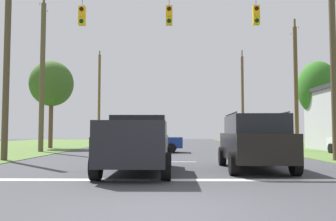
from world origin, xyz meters
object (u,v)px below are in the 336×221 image
object	(u,v)px
suv_black	(254,141)
utility_pole_far_left	(99,98)
pickup_truck	(138,144)
tree_roadside_far_right	(318,88)
distant_car_oncoming	(151,141)
tree_roadside_right	(52,84)
utility_pole_mid_left	(42,75)
overhead_signal_span	(169,66)
utility_pole_far_right	(243,97)
utility_pole_mid_right	(296,86)

from	to	relation	value
suv_black	utility_pole_far_left	bearing A→B (deg)	112.04
pickup_truck	tree_roadside_far_right	world-z (taller)	tree_roadside_far_right
distant_car_oncoming	tree_roadside_right	bearing A→B (deg)	147.62
utility_pole_mid_left	overhead_signal_span	bearing A→B (deg)	-38.49
pickup_truck	tree_roadside_far_right	size ratio (longest dim) A/B	0.74
utility_pole_far_right	tree_roadside_far_right	world-z (taller)	utility_pole_far_right
overhead_signal_span	utility_pole_mid_right	size ratio (longest dim) A/B	1.69
suv_black	utility_pole_far_left	size ratio (longest dim) A/B	0.43
overhead_signal_span	utility_pole_far_left	size ratio (longest dim) A/B	1.44
suv_black	tree_roadside_right	world-z (taller)	tree_roadside_right
utility_pole_far_left	tree_roadside_right	bearing A→B (deg)	-95.43
tree_roadside_far_right	tree_roadside_right	bearing A→B (deg)	-179.81
utility_pole_mid_left	tree_roadside_right	world-z (taller)	utility_pole_mid_left
distant_car_oncoming	utility_pole_far_left	bearing A→B (deg)	111.71
pickup_truck	tree_roadside_far_right	xyz separation A→B (m)	(13.36, 17.05, 4.02)
utility_pole_mid_right	suv_black	bearing A→B (deg)	-115.93
utility_pole_mid_right	tree_roadside_far_right	xyz separation A→B (m)	(3.22, 3.90, 0.32)
utility_pole_far_left	tree_roadside_right	world-z (taller)	utility_pole_far_left
tree_roadside_far_right	overhead_signal_span	bearing A→B (deg)	-135.26
utility_pole_mid_right	utility_pole_far_left	distance (m)	24.64
suv_black	utility_pole_far_right	bearing A→B (deg)	79.20
suv_black	utility_pole_far_right	xyz separation A→B (m)	(5.56, 29.13, 4.48)
overhead_signal_span	suv_black	distance (m)	6.18
suv_black	tree_roadside_far_right	distance (m)	19.04
overhead_signal_span	tree_roadside_right	xyz separation A→B (m)	(-9.98, 12.14, 0.78)
distant_car_oncoming	tree_roadside_far_right	distance (m)	15.31
pickup_truck	suv_black	bearing A→B (deg)	11.56
pickup_truck	utility_pole_far_right	world-z (taller)	utility_pole_far_right
suv_black	distant_car_oncoming	size ratio (longest dim) A/B	1.11
suv_black	utility_pole_mid_right	size ratio (longest dim) A/B	0.51
utility_pole_far_left	utility_pole_mid_right	bearing A→B (deg)	-43.59
utility_pole_far_right	tree_roadside_far_right	xyz separation A→B (m)	(3.64, -12.93, -0.55)
utility_pole_mid_right	tree_roadside_right	size ratio (longest dim) A/B	1.32
suv_black	utility_pole_far_right	distance (m)	29.99
utility_pole_mid_left	utility_pole_far_left	xyz separation A→B (m)	(0.12, 18.25, 0.23)
tree_roadside_right	tree_roadside_far_right	distance (m)	22.30
pickup_truck	distant_car_oncoming	distance (m)	11.47
distant_car_oncoming	utility_pole_far_right	xyz separation A→B (m)	(9.98, 18.51, 4.75)
suv_black	overhead_signal_span	bearing A→B (deg)	128.11
utility_pole_mid_left	utility_pole_mid_right	bearing A→B (deg)	4.06
suv_black	tree_roadside_far_right	size ratio (longest dim) A/B	0.67
pickup_truck	distant_car_oncoming	xyz separation A→B (m)	(-0.26, 11.47, -0.18)
suv_black	utility_pole_mid_right	bearing A→B (deg)	64.07
utility_pole_mid_right	utility_pole_far_right	size ratio (longest dim) A/B	0.85
utility_pole_mid_right	utility_pole_mid_left	distance (m)	18.01
distant_car_oncoming	tree_roadside_right	size ratio (longest dim) A/B	0.60
distant_car_oncoming	utility_pole_mid_left	world-z (taller)	utility_pole_mid_left
pickup_truck	utility_pole_mid_left	bearing A→B (deg)	123.35
utility_pole_far_left	tree_roadside_right	xyz separation A→B (m)	(-1.25, -13.15, -0.14)
distant_car_oncoming	utility_pole_far_left	xyz separation A→B (m)	(-7.43, 18.66, 4.74)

